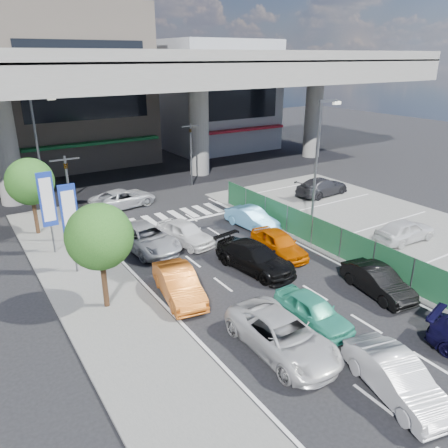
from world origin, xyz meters
TOP-DOWN VIEW (x-y plane):
  - ground at (0.00, 0.00)m, footprint 120.00×120.00m
  - parking_lot at (11.00, 2.00)m, footprint 12.00×28.00m
  - sidewalk_left at (-7.00, 4.00)m, footprint 4.00×30.00m
  - fence_run at (5.30, 1.00)m, footprint 0.16×22.00m
  - expressway at (0.00, 22.00)m, footprint 64.00×14.00m
  - building_center at (0.00, 32.97)m, footprint 14.00×10.90m
  - building_east at (16.00, 31.97)m, footprint 12.00×10.90m
  - traffic_light_left at (-6.20, 12.00)m, footprint 1.60×1.24m
  - traffic_light_right at (5.50, 19.00)m, footprint 1.60×1.24m
  - street_lamp_right at (7.17, 6.00)m, footprint 1.65×0.22m
  - street_lamp_left at (-6.33, 18.00)m, footprint 1.65×0.22m
  - signboard_near at (-7.20, 7.99)m, footprint 0.80×0.14m
  - signboard_far at (-7.60, 10.99)m, footprint 0.80×0.14m
  - tree_near at (-7.00, 4.00)m, footprint 2.80×2.80m
  - tree_far at (-7.80, 14.50)m, footprint 2.80×2.80m
  - hatch_white_back_mid at (-0.84, -6.20)m, footprint 2.30×4.30m
  - sedan_white_mid_left at (-2.49, -2.47)m, footprint 2.34×4.99m
  - taxi_teal_mid at (-0.30, -1.78)m, footprint 1.51×3.73m
  - hatch_black_mid_right at (3.98, -1.57)m, footprint 1.94×4.03m
  - taxi_orange_left at (-3.93, 3.08)m, footprint 2.16×4.38m
  - sedan_black_mid at (0.64, 3.46)m, footprint 2.62×4.99m
  - taxi_orange_right at (2.81, 4.18)m, footprint 2.02×4.19m
  - wagon_silver_front_left at (-3.02, 8.84)m, footprint 2.82×5.19m
  - sedan_white_front_mid at (-0.79, 8.38)m, footprint 2.44×4.27m
  - kei_truck_front_right at (3.97, 8.26)m, footprint 1.81×4.08m
  - crossing_wagon_silver at (-1.44, 16.67)m, footprint 5.02×2.84m
  - parked_sedan_white at (10.23, 1.55)m, footprint 4.06×1.79m
  - parked_sedan_dgrey at (12.70, 10.86)m, footprint 4.86×2.29m
  - traffic_cone at (7.49, 3.04)m, footprint 0.37×0.37m

SIDE VIEW (x-z plane):
  - ground at x=0.00m, z-range 0.00..0.00m
  - parking_lot at x=11.00m, z-range 0.00..0.06m
  - sidewalk_left at x=-7.00m, z-range 0.00..0.12m
  - traffic_cone at x=7.49m, z-range 0.06..0.68m
  - taxi_teal_mid at x=-0.30m, z-range 0.00..1.27m
  - hatch_black_mid_right at x=3.98m, z-range 0.00..1.28m
  - kei_truck_front_right at x=3.97m, z-range 0.00..1.30m
  - crossing_wagon_silver at x=-1.44m, z-range 0.00..1.32m
  - hatch_white_back_mid at x=-0.84m, z-range 0.00..1.35m
  - sedan_white_front_mid at x=-0.79m, z-range 0.00..1.37m
  - sedan_white_mid_left at x=-2.49m, z-range 0.00..1.38m
  - taxi_orange_left at x=-3.93m, z-range 0.00..1.38m
  - sedan_black_mid at x=0.64m, z-range 0.00..1.38m
  - taxi_orange_right at x=2.81m, z-range 0.00..1.38m
  - wagon_silver_front_left at x=-3.02m, z-range 0.00..1.38m
  - parked_sedan_white at x=10.23m, z-range 0.06..1.42m
  - parked_sedan_dgrey at x=12.70m, z-range 0.06..1.43m
  - fence_run at x=5.30m, z-range 0.00..1.80m
  - signboard_near at x=-7.20m, z-range 0.71..5.41m
  - signboard_far at x=-7.60m, z-range 0.71..5.41m
  - tree_near at x=-7.00m, z-range 0.99..5.79m
  - tree_far at x=-7.80m, z-range 0.99..5.79m
  - traffic_light_left at x=-6.20m, z-range 1.34..6.54m
  - traffic_light_right at x=5.50m, z-range 1.34..6.54m
  - street_lamp_right at x=7.17m, z-range 0.77..8.77m
  - street_lamp_left at x=-6.33m, z-range 0.77..8.77m
  - building_east at x=16.00m, z-range -0.01..11.99m
  - building_center at x=0.00m, z-range -0.01..14.99m
  - expressway at x=0.00m, z-range 3.39..14.14m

